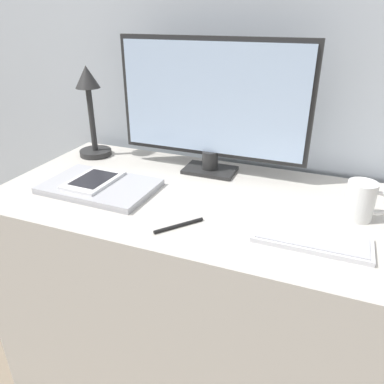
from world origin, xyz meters
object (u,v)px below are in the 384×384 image
laptop (100,186)px  ereader (94,180)px  monitor (212,104)px  keyboard (311,239)px  desk_lamp (90,105)px  pen (179,225)px  coffee_mug (361,201)px

laptop → ereader: ereader is taller
ereader → monitor: bearing=40.7°
keyboard → desk_lamp: size_ratio=0.83×
pen → desk_lamp: bearing=143.8°
laptop → ereader: (-0.02, 0.01, 0.01)m
ereader → coffee_mug: 0.76m
laptop → desk_lamp: bearing=127.0°
monitor → coffee_mug: 0.52m
ereader → laptop: bearing=-13.6°
monitor → pen: size_ratio=5.60×
pen → laptop: bearing=159.7°
ereader → pen: size_ratio=1.66×
desk_lamp → keyboard: bearing=-21.0°
ereader → coffee_mug: size_ratio=1.64×
coffee_mug → monitor: bearing=161.2°
laptop → desk_lamp: size_ratio=1.04×
monitor → ereader: monitor is taller
ereader → keyboard: bearing=-6.0°
laptop → pen: size_ratio=3.04×
monitor → desk_lamp: size_ratio=1.91×
ereader → desk_lamp: 0.34m
monitor → laptop: monitor is taller
ereader → desk_lamp: size_ratio=0.57×
keyboard → laptop: (-0.63, 0.06, 0.00)m
laptop → ereader: size_ratio=1.84×
desk_lamp → coffee_mug: (0.91, -0.15, -0.14)m
coffee_mug → pen: (-0.42, -0.21, -0.05)m
desk_lamp → coffee_mug: desk_lamp is taller
monitor → pen: monitor is taller
monitor → ereader: (-0.29, -0.25, -0.20)m
desk_lamp → coffee_mug: bearing=-9.4°
monitor → keyboard: monitor is taller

